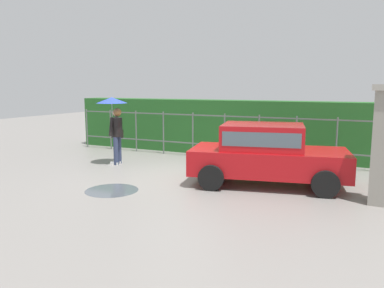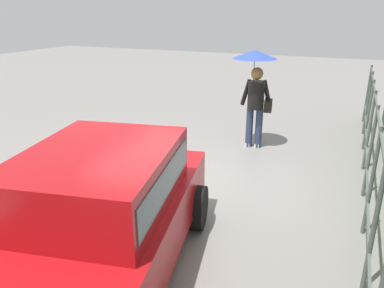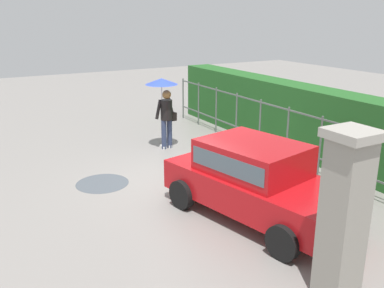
# 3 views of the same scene
# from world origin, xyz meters

# --- Properties ---
(ground_plane) EXTENTS (40.00, 40.00, 0.00)m
(ground_plane) POSITION_xyz_m (0.00, 0.00, 0.00)
(ground_plane) COLOR gray
(car) EXTENTS (3.96, 2.46, 1.48)m
(car) POSITION_xyz_m (2.41, 0.13, 0.80)
(car) COLOR #B71116
(car) RESTS_ON ground
(pedestrian) EXTENTS (0.92, 0.92, 2.05)m
(pedestrian) POSITION_xyz_m (-2.38, 0.54, 1.46)
(pedestrian) COLOR #2D3856
(pedestrian) RESTS_ON ground
(fence_section) EXTENTS (10.41, 0.05, 1.50)m
(fence_section) POSITION_xyz_m (-0.25, 2.78, 0.82)
(fence_section) COLOR #59605B
(fence_section) RESTS_ON ground
(hedge_row) EXTENTS (11.36, 0.90, 1.90)m
(hedge_row) POSITION_xyz_m (-0.25, 3.72, 0.95)
(hedge_row) COLOR #235B23
(hedge_row) RESTS_ON ground
(puddle_near) EXTENTS (1.22, 1.22, 0.00)m
(puddle_near) POSITION_xyz_m (-0.64, -1.94, 0.00)
(puddle_near) COLOR #4C545B
(puddle_near) RESTS_ON ground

